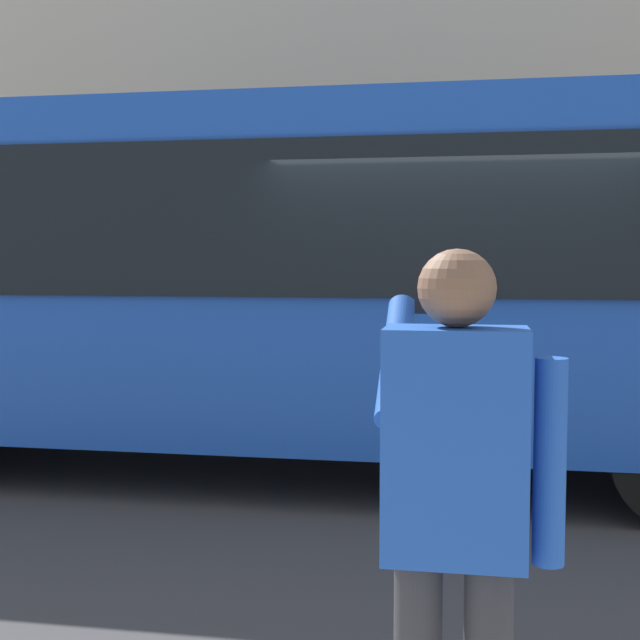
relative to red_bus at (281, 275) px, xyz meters
name	(u,v)px	position (x,y,z in m)	size (l,w,h in m)	color
ground_plane	(452,487)	(-1.46, 0.33, -1.68)	(60.00, 60.00, 0.00)	#38383A
red_bus	(281,275)	(0.00, 0.00, 0.00)	(9.05, 2.54, 3.08)	#1947AD
pedestrian_photographer	(456,499)	(-1.56, 4.65, -0.54)	(0.53, 0.52, 1.70)	#2D2D33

